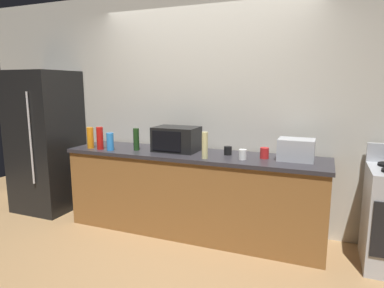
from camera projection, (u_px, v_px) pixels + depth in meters
The scene contains 14 objects.
ground_plane at pixel (177, 247), 3.38m from camera, with size 8.00×8.00×0.00m, color #A87F51.
back_wall at pixel (205, 109), 3.89m from camera, with size 6.40×0.10×2.70m, color beige.
counter_run at pixel (192, 193), 3.67m from camera, with size 2.84×0.64×0.90m.
refrigerator at pixel (46, 141), 4.34m from camera, with size 0.72×0.73×1.80m.
microwave at pixel (176, 139), 3.69m from camera, with size 0.48×0.35×0.27m.
toaster_oven at pixel (296, 150), 3.24m from camera, with size 0.34×0.26×0.21m, color #B7BABF.
bottle_spray_cleaner at pixel (110, 142), 3.73m from camera, with size 0.08×0.08×0.20m, color #338CE5.
bottle_vinegar at pixel (205, 145), 3.31m from camera, with size 0.06×0.06×0.27m, color beige.
bottle_hot_sauce at pixel (100, 138), 3.79m from camera, with size 0.07×0.07×0.26m, color red.
bottle_dish_soap at pixel (90, 138), 3.86m from camera, with size 0.08×0.08×0.24m, color orange.
bottle_wine at pixel (136, 139), 3.74m from camera, with size 0.07×0.07×0.25m, color #1E3F19.
mug_white at pixel (243, 154), 3.28m from camera, with size 0.08×0.08×0.10m, color white.
mug_red at pixel (264, 153), 3.33m from camera, with size 0.09×0.09×0.11m, color red.
mug_black at pixel (228, 151), 3.50m from camera, with size 0.08×0.08×0.09m, color black.
Camera 1 is at (1.31, -2.87, 1.62)m, focal length 31.23 mm.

